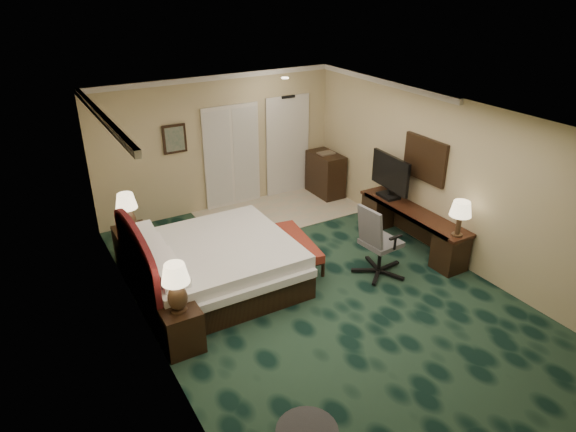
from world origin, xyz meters
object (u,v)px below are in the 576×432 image
bed (217,266)px  nightstand_far (134,248)px  tv (390,177)px  bed_bench (295,251)px  nightstand_near (180,328)px  lamp_far (127,212)px  minibar (325,174)px  desk (411,228)px  desk_chair (381,240)px  lamp_near (177,288)px

bed → nightstand_far: (-0.95, 1.24, -0.03)m
bed → tv: 3.58m
bed_bench → tv: bearing=13.4°
bed → nightstand_near: bed is taller
lamp_far → minibar: bearing=12.2°
bed → lamp_far: size_ratio=3.53×
tv → nightstand_near: bearing=-160.2°
lamp_far → tv: (4.47, -1.05, 0.09)m
lamp_far → bed: bearing=-51.9°
nightstand_far → desk: desk is taller
desk_chair → minibar: (1.06, 3.15, -0.15)m
nightstand_near → lamp_far: size_ratio=0.94×
nightstand_near → minibar: (4.44, 3.29, 0.16)m
bed_bench → desk_chair: size_ratio=1.11×
desk_chair → minibar: 3.33m
nightstand_far → tv: tv is taller
lamp_near → lamp_far: (0.01, 2.37, 0.05)m
nightstand_far → lamp_near: size_ratio=1.00×
desk → minibar: 2.70m
bed_bench → lamp_near: bearing=-146.5°
bed_bench → desk_chair: (1.03, -0.95, 0.38)m
bed → desk_chair: size_ratio=1.85×
lamp_far → minibar: size_ratio=0.69×
nightstand_far → minibar: (4.42, 0.95, 0.13)m
lamp_near → bed_bench: size_ratio=0.49×
bed → nightstand_near: bearing=-131.5°
bed_bench → nightstand_far: bearing=159.8°
desk → minibar: minibar is taller
nightstand_far → desk_chair: bearing=-33.2°
nightstand_near → desk_chair: desk_chair is taller
bed → nightstand_far: bearing=127.4°
bed → lamp_near: bearing=-130.6°
bed → lamp_far: (-0.97, 1.23, 0.63)m
tv → desk_chair: 1.65m
lamp_near → minibar: lamp_near is taller
tv → desk_chair: size_ratio=0.84×
minibar → bed_bench: bearing=-133.4°
lamp_far → lamp_near: bearing=-90.2°
lamp_near → desk: size_ratio=0.28×
lamp_near → bed_bench: 2.71m
tv → desk_chair: (-1.09, -1.14, -0.46)m
desk_chair → tv: bearing=41.0°
nightstand_near → lamp_far: (0.01, 2.33, 0.69)m
lamp_near → minibar: 5.58m
nightstand_far → lamp_near: 2.46m
bed_bench → minibar: bearing=54.7°
nightstand_near → bed_bench: nightstand_near is taller
nightstand_near → desk: (4.46, 0.59, 0.04)m
nightstand_far → desk_chair: desk_chair is taller
tv → desk_chair: tv is taller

